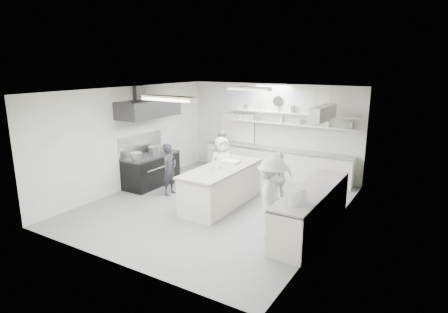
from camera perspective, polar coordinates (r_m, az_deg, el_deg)
The scene contains 27 objects.
floor at distance 10.03m, azimuth -1.20°, elevation -7.38°, with size 6.00×7.00×0.02m, color gray.
ceiling at distance 9.36m, azimuth -1.29°, elevation 10.10°, with size 6.00×7.00×0.02m, color white.
wall_back at distance 12.62m, azimuth 7.33°, elevation 4.09°, with size 6.00×0.04×3.00m, color silver.
wall_front at distance 6.99m, azimuth -16.86°, elevation -4.49°, with size 6.00×0.04×3.00m, color silver.
wall_left at distance 11.44m, azimuth -14.05°, elevation 2.77°, with size 0.04×7.00×3.00m, color silver.
wall_right at distance 8.41m, azimuth 16.29°, elevation -1.36°, with size 0.04×7.00×3.00m, color silver.
stove at distance 11.69m, azimuth -10.97°, elevation -2.12°, with size 0.80×1.80×0.90m, color black.
exhaust_hood at distance 11.32m, azimuth -11.42°, elevation 7.16°, with size 0.85×2.00×0.50m, color #353536.
back_counter at distance 12.45m, azimuth 7.88°, elevation -0.96°, with size 5.00×0.60×0.92m, color silver.
shelf_lower at distance 12.19m, azimuth 10.13°, elevation 4.84°, with size 4.20×0.26×0.04m, color silver.
shelf_upper at distance 12.14m, azimuth 10.20°, elevation 6.47°, with size 4.20×0.26×0.04m, color silver.
pass_through_window at distance 13.18m, azimuth 2.11°, elevation 4.40°, with size 1.30×0.04×1.00m, color black.
wall_clock at distance 12.37m, azimuth 8.25°, elevation 8.31°, with size 0.32×0.32×0.05m, color silver.
right_counter at distance 8.64m, azimuth 13.21°, elevation -7.96°, with size 0.74×3.30×0.94m, color silver.
pot_rack at distance 10.79m, azimuth 14.84°, elevation 6.38°, with size 0.30×1.60×0.40m, color #9E9FA1.
light_fixture_front at distance 7.91m, azimuth -8.39°, elevation 8.74°, with size 1.30×0.25×0.10m, color silver.
light_fixture_rear at distance 10.92m, azimuth 3.87°, elevation 10.27°, with size 1.30×0.25×0.10m, color silver.
prep_island at distance 9.89m, azimuth -0.33°, elevation -4.64°, with size 0.98×2.63×0.97m, color silver.
stove_pot at distance 11.69m, azimuth -10.46°, elevation 0.88°, with size 0.39×0.39×0.26m, color #9E9FA1.
cook_stove at distance 10.69m, azimuth -8.29°, elevation -1.93°, with size 0.54×0.35×1.48m, color #232428.
cook_back at distance 12.74m, azimuth -0.42°, elevation 0.84°, with size 0.72×0.56×1.49m, color silver.
cook_island_left at distance 10.97m, azimuth -0.40°, elevation -1.09°, with size 0.77×0.50×1.58m, color silver.
cook_island_right at distance 9.99m, azimuth 8.36°, elevation -3.24°, with size 0.83×0.35×1.42m, color silver.
cook_right at distance 7.95m, azimuth 7.35°, elevation -6.36°, with size 1.16×0.66×1.79m, color silver.
bowl_island_a at distance 9.62m, azimuth -1.28°, elevation -1.94°, with size 0.28×0.28×0.07m, color #9E9FA1.
bowl_island_b at distance 9.47m, azimuth -2.54°, elevation -2.25°, with size 0.19×0.19×0.06m, color silver.
bowl_right at distance 7.95m, azimuth 11.43°, elevation -5.97°, with size 0.24×0.24×0.06m, color silver.
Camera 1 is at (5.02, -7.88, 3.65)m, focal length 30.09 mm.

